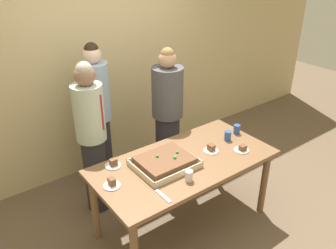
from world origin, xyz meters
TOP-DOWN VIEW (x-y plane):
  - ground_plane at (0.00, 0.00)m, footprint 12.00×12.00m
  - interior_back_panel at (0.00, 1.60)m, footprint 8.00×0.12m
  - party_table at (0.00, 0.00)m, footprint 1.77×0.88m
  - sheet_cake at (-0.20, 0.04)m, footprint 0.55×0.45m
  - plated_slice_near_left at (0.32, -0.03)m, footprint 0.15×0.15m
  - plated_slice_near_right at (-0.74, 0.06)m, footprint 0.15×0.15m
  - plated_slice_far_left at (-0.59, 0.32)m, footprint 0.15×0.15m
  - plated_slice_far_right at (0.57, -0.21)m, footprint 0.15×0.15m
  - drink_cup_nearest at (-0.17, -0.27)m, footprint 0.07×0.07m
  - drink_cup_middle at (0.80, 0.08)m, footprint 0.07×0.07m
  - drink_cup_far_end at (0.61, 0.03)m, footprint 0.07×0.07m
  - cake_server_utensil at (-0.48, -0.31)m, footprint 0.03×0.20m
  - person_serving_front at (-0.58, 0.77)m, footprint 0.30×0.30m
  - person_green_shirt_behind at (0.39, 0.80)m, footprint 0.36×0.36m
  - person_striped_tie_right at (-0.32, 1.14)m, footprint 0.31×0.31m

SIDE VIEW (x-z plane):
  - ground_plane at x=0.00m, z-range 0.00..0.00m
  - party_table at x=0.00m, z-range 0.30..1.08m
  - cake_server_utensil at x=-0.48m, z-range 0.79..0.79m
  - plated_slice_far_right at x=0.57m, z-range 0.77..0.84m
  - plated_slice_near_right at x=-0.74m, z-range 0.77..0.85m
  - plated_slice_far_left at x=-0.59m, z-range 0.77..0.85m
  - plated_slice_near_left at x=0.32m, z-range 0.77..0.84m
  - sheet_cake at x=-0.20m, z-range 0.77..0.89m
  - drink_cup_nearest at x=-0.17m, z-range 0.79..0.89m
  - drink_cup_middle at x=0.80m, z-range 0.79..0.89m
  - drink_cup_far_end at x=0.61m, z-range 0.79..0.89m
  - person_green_shirt_behind at x=0.39m, z-range 0.02..1.67m
  - person_serving_front at x=-0.58m, z-range 0.05..1.72m
  - person_striped_tie_right at x=-0.32m, z-range 0.04..1.78m
  - interior_back_panel at x=0.00m, z-range 0.00..3.00m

